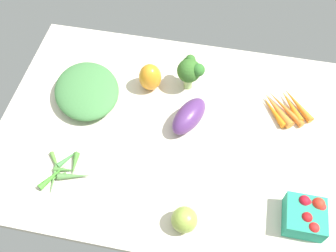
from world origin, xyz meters
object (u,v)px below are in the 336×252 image
Objects in this scene: bell_pepper_orange at (150,77)px; broccoli_head at (190,70)px; berry_basket at (306,216)px; leafy_greens_clump at (87,90)px; okra_pile at (64,171)px; eggplant at (189,116)px; carrot_bunch at (285,108)px; heirloom_tomato_green at (184,220)px.

broccoli_head is at bearing 12.75° from bell_pepper_orange.
broccoli_head is (-37.00, 39.58, 4.30)cm from berry_basket.
leafy_greens_clump is at bearing -161.28° from broccoli_head.
eggplant reaches higher than okra_pile.
leafy_greens_clump is at bearing -157.61° from bell_pepper_orange.
broccoli_head reaches higher than berry_basket.
carrot_bunch is 49.50cm from heirloom_tomato_green.
carrot_bunch is at bearing -1.50° from bell_pepper_orange.
broccoli_head reaches higher than carrot_bunch.
berry_basket is 31.45cm from heirloom_tomato_green.
leafy_greens_clump is 52.23cm from heirloom_tomato_green.
broccoli_head reaches higher than leafy_greens_clump.
okra_pile is 66.80cm from berry_basket.
bell_pepper_orange is 20.66cm from leafy_greens_clump.
bell_pepper_orange is 61.58cm from berry_basket.
bell_pepper_orange reaches higher than heirloom_tomato_green.
okra_pile is 0.95× the size of carrot_bunch.
carrot_bunch is at bearing 134.34° from eggplant.
eggplant reaches higher than carrot_bunch.
carrot_bunch is at bearing 59.86° from heirloom_tomato_green.
leafy_greens_clump is 33.46cm from broccoli_head.
heirloom_tomato_green is at bearing -43.67° from leafy_greens_clump.
leafy_greens_clump is (-1.67, 27.70, 2.30)cm from okra_pile.
heirloom_tomato_green is at bearing -66.89° from bell_pepper_orange.
heirloom_tomato_green is at bearing -166.91° from berry_basket.
berry_basket is at bearing -1.06° from okra_pile.
leafy_greens_clump is at bearing 136.33° from heirloom_tomato_green.
berry_basket is 0.43× the size of leafy_greens_clump.
berry_basket is 74.28cm from leafy_greens_clump.
heirloom_tomato_green is (36.11, -8.36, 2.58)cm from okra_pile.
carrot_bunch is (60.94, 34.41, 0.37)cm from okra_pile.
berry_basket and eggplant have the same top height.
broccoli_head is at bearing 18.72° from leafy_greens_clump.
broccoli_head is at bearing -146.98° from eggplant.
bell_pepper_orange reaches higher than eggplant.
berry_basket is 1.50× the size of heirloom_tomato_green.
bell_pepper_orange is 18.81cm from eggplant.
leafy_greens_clump is at bearing -173.89° from carrot_bunch.
heirloom_tomato_green reaches higher than okra_pile.
carrot_bunch is at bearing 6.11° from leafy_greens_clump.
okra_pile is at bearing -29.20° from eggplant.
heirloom_tomato_green is 0.46× the size of eggplant.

